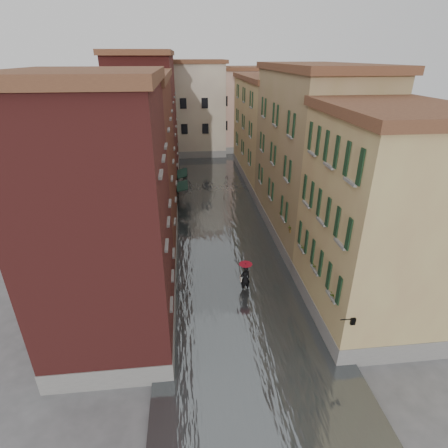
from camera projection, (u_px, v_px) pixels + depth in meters
ground at (239, 298)px, 22.30m from camera, size 120.00×120.00×0.00m
floodwater at (219, 214)px, 33.89m from camera, size 10.00×60.00×0.20m
building_left_near at (105, 226)px, 17.00m from camera, size 6.00×8.00×13.00m
building_left_mid at (134, 167)px, 26.95m from camera, size 6.00×14.00×12.50m
building_left_far at (149, 123)px, 40.05m from camera, size 6.00×16.00×14.00m
building_right_near at (375, 226)px, 18.69m from camera, size 6.00×8.00×11.50m
building_right_mid at (309, 158)px, 28.21m from camera, size 6.00×14.00×13.00m
building_right_far at (268, 132)px, 41.96m from camera, size 6.00×16.00×11.50m
building_end_cream at (184, 110)px, 53.19m from camera, size 12.00×9.00×13.00m
building_end_pink at (240, 111)px, 56.08m from camera, size 10.00×9.00×12.00m
awning_near at (182, 187)px, 34.04m from camera, size 1.09×2.82×2.80m
awning_far at (182, 174)px, 37.67m from camera, size 1.09×3.09×2.80m
wall_lantern at (352, 321)px, 16.04m from camera, size 0.71×0.22×0.35m
window_planters at (304, 243)px, 21.66m from camera, size 0.59×10.86×0.84m
pedestrian_main at (245, 275)px, 22.52m from camera, size 0.88×0.88×2.06m
pedestrian_far at (185, 175)px, 42.32m from camera, size 1.06×0.92×1.84m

